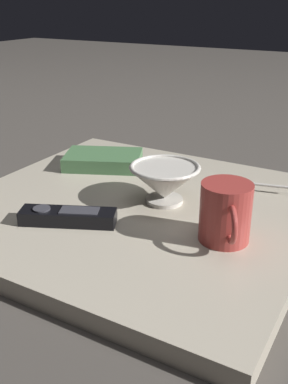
# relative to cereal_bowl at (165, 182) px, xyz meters

# --- Properties ---
(ground_plane) EXTENTS (6.00, 6.00, 0.00)m
(ground_plane) POSITION_rel_cereal_bowl_xyz_m (-0.03, 0.04, -0.07)
(ground_plane) COLOR #47423D
(table) EXTENTS (0.62, 0.65, 0.03)m
(table) POSITION_rel_cereal_bowl_xyz_m (-0.03, 0.04, -0.06)
(table) COLOR #B7AD99
(table) RESTS_ON ground
(cereal_bowl) EXTENTS (0.13, 0.13, 0.08)m
(cereal_bowl) POSITION_rel_cereal_bowl_xyz_m (0.00, 0.00, 0.00)
(cereal_bowl) COLOR beige
(cereal_bowl) RESTS_ON table
(coffee_mug) EXTENTS (0.11, 0.08, 0.10)m
(coffee_mug) POSITION_rel_cereal_bowl_xyz_m (-0.08, -0.15, 0.01)
(coffee_mug) COLOR #A53833
(coffee_mug) RESTS_ON table
(teaspoon) EXTENTS (0.04, 0.13, 0.03)m
(teaspoon) POSITION_rel_cereal_bowl_xyz_m (0.13, -0.09, -0.03)
(teaspoon) COLOR silver
(teaspoon) RESTS_ON table
(tv_remote_near) EXTENTS (0.11, 0.17, 0.03)m
(tv_remote_near) POSITION_rel_cereal_bowl_xyz_m (-0.16, 0.10, -0.03)
(tv_remote_near) COLOR black
(tv_remote_near) RESTS_ON table
(paperback_book) EXTENTS (0.17, 0.20, 0.03)m
(paperback_book) POSITION_rel_cereal_bowl_xyz_m (0.11, 0.21, -0.03)
(paperback_book) COLOR #477247
(paperback_book) RESTS_ON table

